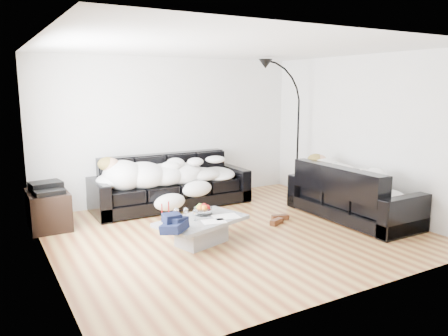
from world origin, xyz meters
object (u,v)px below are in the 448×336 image
wine_glass_c (195,215)px  sofa_back (172,182)px  wine_glass_a (186,214)px  stereo (47,187)px  fruit_bowl (203,209)px  sofa_right (353,192)px  wine_glass_b (176,215)px  shoes (278,220)px  floor_lamp (298,138)px  sleeper_back (172,171)px  av_cabinet (48,210)px  sleeper_right (353,179)px  candle_left (162,212)px  candle_right (169,210)px  coffee_table (202,231)px

wine_glass_c → sofa_back: bearing=76.0°
wine_glass_a → stereo: (-1.48, 1.65, 0.19)m
wine_glass_c → fruit_bowl: bearing=43.1°
sofa_right → wine_glass_b: bearing=85.9°
shoes → floor_lamp: floor_lamp is taller
sleeper_back → av_cabinet: size_ratio=2.87×
sleeper_back → sleeper_right: (2.23, -2.03, -0.01)m
sleeper_right → wine_glass_c: (-2.71, 0.14, -0.23)m
sleeper_right → candle_left: 3.11m
wine_glass_a → candle_left: size_ratio=0.76×
wine_glass_c → av_cabinet: 2.37m
candle_left → floor_lamp: (3.23, 1.18, 0.67)m
candle_left → shoes: bearing=0.2°
wine_glass_a → candle_right: (-0.18, 0.15, 0.03)m
candle_right → shoes: 1.87m
candle_left → wine_glass_c: bearing=-34.3°
sofa_right → wine_glass_c: sofa_right is taller
floor_lamp → fruit_bowl: bearing=-150.8°
wine_glass_b → candle_right: candle_right is taller
shoes → wine_glass_a: bearing=176.3°
sofa_right → coffee_table: sofa_right is taller
wine_glass_c → floor_lamp: floor_lamp is taller
candle_left → av_cabinet: (-1.21, 1.51, -0.17)m
sofa_right → wine_glass_b: size_ratio=11.49×
floor_lamp → coffee_table: bearing=-148.6°
sleeper_back → shoes: size_ratio=5.52×
stereo → fruit_bowl: bearing=-48.9°
sofa_back → candle_right: size_ratio=11.80×
sofa_back → wine_glass_c: sofa_back is taller
candle_right → wine_glass_b: bearing=-80.4°
floor_lamp → shoes: bearing=-133.9°
sleeper_right → sofa_back: bearing=46.9°
candle_left → shoes: 1.96m
wine_glass_a → sofa_right: bearing=-4.9°
wine_glass_a → candle_left: 0.31m
fruit_bowl → sofa_right: bearing=-7.6°
sofa_right → av_cabinet: 4.69m
wine_glass_a → wine_glass_b: 0.15m
fruit_bowl → av_cabinet: av_cabinet is taller
wine_glass_a → wine_glass_b: bearing=-167.5°
candle_left → fruit_bowl: bearing=-5.1°
candle_right → candle_left: bearing=-177.6°
sleeper_back → candle_left: 1.86m
fruit_bowl → wine_glass_a: 0.32m
fruit_bowl → candle_right: candle_right is taller
sleeper_right → sleeper_back: bearing=47.6°
fruit_bowl → floor_lamp: 3.00m
coffee_table → fruit_bowl: (0.11, 0.18, 0.25)m
candle_left → stereo: bearing=128.6°
coffee_table → shoes: (1.45, 0.24, -0.12)m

